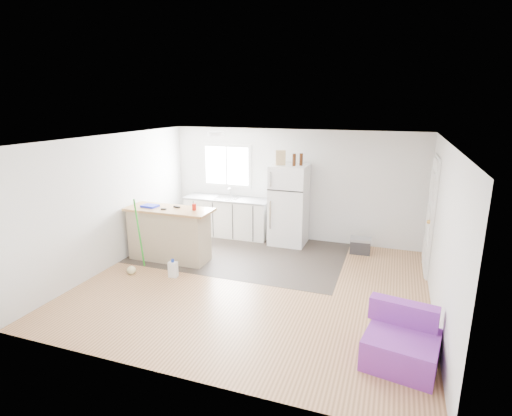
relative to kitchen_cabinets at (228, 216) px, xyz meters
The scene contains 19 objects.
room 2.73m from the kitchen_cabinets, 57.01° to the right, with size 5.51×5.01×2.41m.
vinyl_zone 1.26m from the kitchen_cabinets, 53.49° to the right, with size 4.05×2.50×0.00m, color #302824.
window 1.15m from the kitchen_cabinets, 113.21° to the left, with size 1.18×0.06×0.98m.
interior_door 4.24m from the kitchen_cabinets, ahead, with size 0.11×0.92×2.10m.
ceiling_fixture 2.17m from the kitchen_cabinets, 77.25° to the right, with size 0.30×0.30×0.07m, color white.
kitchen_cabinets is the anchor object (origin of this frame).
peninsula 1.78m from the kitchen_cabinets, 105.46° to the right, with size 1.66×0.63×1.02m.
refrigerator 1.50m from the kitchen_cabinets, ahead, with size 0.75×0.72×1.70m.
cooler 2.98m from the kitchen_cabinets, ahead, with size 0.43×0.30×0.32m.
purple_seat 5.18m from the kitchen_cabinets, 43.84° to the right, with size 0.91×0.87×0.65m.
cleaner_jug 2.43m from the kitchen_cabinets, 89.96° to the right, with size 0.16×0.12×0.33m.
mop 2.62m from the kitchen_cabinets, 106.33° to the right, with size 0.29×0.38×1.40m.
red_cup 1.78m from the kitchen_cabinets, 88.07° to the right, with size 0.08×0.08×0.12m, color #B9170B.
blue_tray 2.02m from the kitchen_cabinets, 116.15° to the right, with size 0.30×0.22×0.04m, color #1622CF.
tool_a 1.75m from the kitchen_cabinets, 101.90° to the right, with size 0.14×0.05×0.03m, color black.
tool_b 1.98m from the kitchen_cabinets, 105.06° to the right, with size 0.10×0.04×0.03m, color black.
cardboard_box 1.90m from the kitchen_cabinets, ahead, with size 0.20×0.10×0.30m, color tan.
bottle_left 2.09m from the kitchen_cabinets, ahead, with size 0.07×0.07×0.25m, color #3C1C0A.
bottle_right 2.17m from the kitchen_cabinets, ahead, with size 0.07×0.07×0.25m, color #3C1C0A.
Camera 1 is at (2.06, -5.78, 2.95)m, focal length 28.00 mm.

